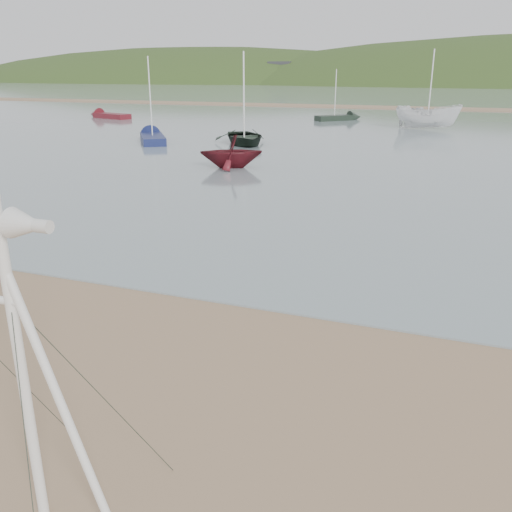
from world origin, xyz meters
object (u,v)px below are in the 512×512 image
(sailboat_blue_near, at_px, (151,136))
(dinghy_red_far, at_px, (103,115))
(mast_rig, at_px, (19,415))
(boat_red, at_px, (231,136))
(boat_white, at_px, (430,96))
(boat_dark, at_px, (244,107))
(sailboat_dark_mid, at_px, (344,117))

(sailboat_blue_near, relative_size, dinghy_red_far, 0.99)
(mast_rig, relative_size, sailboat_blue_near, 0.90)
(mast_rig, height_order, dinghy_red_far, mast_rig)
(mast_rig, xyz_separation_m, dinghy_red_far, (-31.59, 45.09, -1.02))
(boat_red, relative_size, boat_white, 0.58)
(boat_dark, relative_size, boat_red, 1.56)
(sailboat_dark_mid, relative_size, dinghy_red_far, 0.85)
(mast_rig, height_order, sailboat_blue_near, sailboat_blue_near)
(boat_dark, height_order, sailboat_dark_mid, boat_dark)
(boat_dark, bearing_deg, mast_rig, -105.81)
(boat_dark, xyz_separation_m, sailboat_dark_mid, (2.19, 21.03, -2.13))
(sailboat_blue_near, height_order, dinghy_red_far, sailboat_blue_near)
(mast_rig, height_order, boat_white, mast_rig)
(boat_red, relative_size, sailboat_dark_mid, 0.60)
(dinghy_red_far, bearing_deg, boat_red, -43.70)
(mast_rig, height_order, boat_red, mast_rig)
(sailboat_dark_mid, bearing_deg, boat_dark, -95.95)
(sailboat_blue_near, bearing_deg, sailboat_dark_mid, 66.42)
(mast_rig, distance_m, dinghy_red_far, 55.07)
(mast_rig, bearing_deg, boat_dark, 107.85)
(boat_white, bearing_deg, dinghy_red_far, 92.92)
(boat_white, height_order, sailboat_dark_mid, boat_white)
(mast_rig, relative_size, boat_white, 1.02)
(boat_dark, xyz_separation_m, sailboat_blue_near, (-7.02, -0.08, -2.13))
(sailboat_blue_near, bearing_deg, boat_red, -41.00)
(boat_dark, height_order, dinghy_red_far, boat_dark)
(sailboat_blue_near, bearing_deg, boat_white, 40.21)
(boat_dark, distance_m, boat_white, 18.14)
(boat_dark, relative_size, sailboat_blue_near, 0.80)
(mast_rig, bearing_deg, boat_white, 88.92)
(dinghy_red_far, bearing_deg, sailboat_dark_mid, 14.11)
(boat_white, bearing_deg, boat_dark, 147.77)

